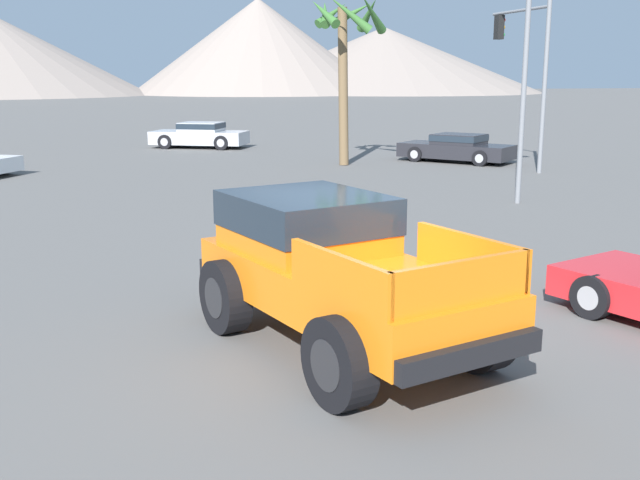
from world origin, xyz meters
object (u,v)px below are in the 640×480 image
parked_car_dark (457,148)px  traffic_light_main (524,54)px  orange_pickup_truck (330,263)px  parked_car_silver (200,135)px  palm_tree_tall (346,38)px

parked_car_dark → traffic_light_main: size_ratio=0.77×
orange_pickup_truck → parked_car_silver: orange_pickup_truck is taller
traffic_light_main → parked_car_silver: bearing=41.2°
orange_pickup_truck → parked_car_dark: size_ratio=1.12×
traffic_light_main → palm_tree_tall: size_ratio=0.94×
orange_pickup_truck → traffic_light_main: traffic_light_main is taller
parked_car_dark → parked_car_silver: bearing=95.5°
parked_car_dark → palm_tree_tall: 6.23m
parked_car_silver → palm_tree_tall: (4.35, -8.68, 4.15)m
traffic_light_main → parked_car_dark: bearing=24.8°
orange_pickup_truck → parked_car_dark: bearing=43.8°
parked_car_dark → palm_tree_tall: palm_tree_tall is taller
parked_car_silver → orange_pickup_truck: bearing=-156.2°
orange_pickup_truck → parked_car_silver: 27.26m
orange_pickup_truck → traffic_light_main: 20.13m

